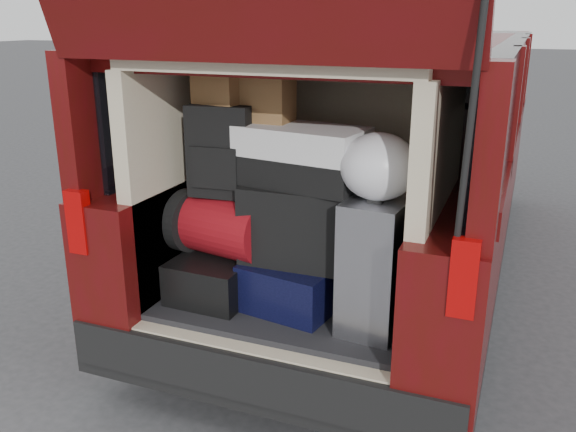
% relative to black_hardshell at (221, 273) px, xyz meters
% --- Properties ---
extents(ground, '(80.00, 80.00, 0.00)m').
position_rel_black_hardshell_xyz_m(ground, '(0.38, -0.12, -0.66)').
color(ground, '#323234').
rests_on(ground, ground).
extents(minivan, '(1.90, 5.35, 2.77)m').
position_rel_black_hardshell_xyz_m(minivan, '(0.38, 1.73, 0.25)').
color(minivan, black).
rests_on(minivan, ground).
extents(load_floor, '(1.24, 1.05, 0.55)m').
position_rel_black_hardshell_xyz_m(load_floor, '(0.38, 0.15, -0.38)').
color(load_floor, black).
rests_on(load_floor, ground).
extents(black_hardshell, '(0.40, 0.54, 0.21)m').
position_rel_black_hardshell_xyz_m(black_hardshell, '(0.00, 0.00, 0.00)').
color(black_hardshell, black).
rests_on(black_hardshell, load_floor).
extents(navy_hardshell, '(0.51, 0.59, 0.23)m').
position_rel_black_hardshell_xyz_m(navy_hardshell, '(0.42, 0.05, 0.01)').
color(navy_hardshell, black).
rests_on(navy_hardshell, load_floor).
extents(silver_roller, '(0.30, 0.43, 0.62)m').
position_rel_black_hardshell_xyz_m(silver_roller, '(0.83, -0.05, 0.20)').
color(silver_roller, white).
rests_on(silver_roller, load_floor).
extents(red_duffel, '(0.53, 0.40, 0.32)m').
position_rel_black_hardshell_xyz_m(red_duffel, '(0.02, 0.01, 0.26)').
color(red_duffel, maroon).
rests_on(red_duffel, black_hardshell).
extents(black_soft_case, '(0.53, 0.32, 0.38)m').
position_rel_black_hardshell_xyz_m(black_soft_case, '(0.42, 0.03, 0.32)').
color(black_soft_case, black).
rests_on(black_soft_case, navy_hardshell).
extents(backpack, '(0.33, 0.22, 0.45)m').
position_rel_black_hardshell_xyz_m(backpack, '(0.02, 0.03, 0.64)').
color(backpack, black).
rests_on(backpack, red_duffel).
extents(twotone_duffel, '(0.66, 0.42, 0.28)m').
position_rel_black_hardshell_xyz_m(twotone_duffel, '(0.41, 0.05, 0.64)').
color(twotone_duffel, silver).
rests_on(twotone_duffel, black_soft_case).
extents(grocery_sack_lower, '(0.25, 0.22, 0.21)m').
position_rel_black_hardshell_xyz_m(grocery_sack_lower, '(0.00, 0.06, 0.97)').
color(grocery_sack_lower, brown).
rests_on(grocery_sack_lower, backpack).
extents(grocery_sack_upper, '(0.23, 0.19, 0.23)m').
position_rel_black_hardshell_xyz_m(grocery_sack_upper, '(0.22, 0.13, 0.89)').
color(grocery_sack_upper, brown).
rests_on(grocery_sack_upper, twotone_duffel).
extents(plastic_bag_right, '(0.38, 0.36, 0.29)m').
position_rel_black_hardshell_xyz_m(plastic_bag_right, '(0.82, -0.08, 0.66)').
color(plastic_bag_right, silver).
rests_on(plastic_bag_right, silver_roller).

